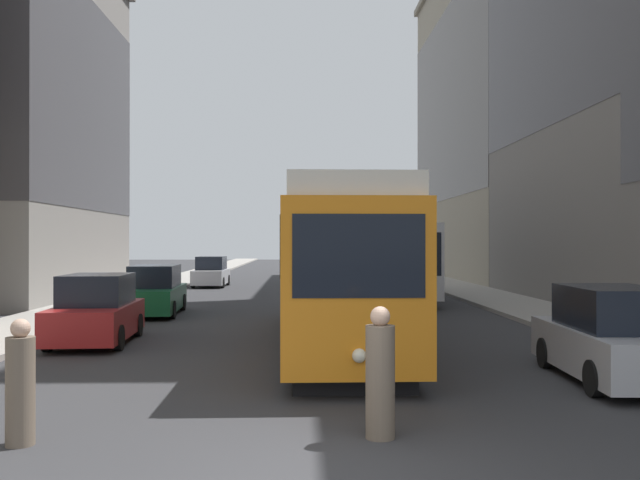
% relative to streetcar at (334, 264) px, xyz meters
% --- Properties ---
extents(ground_plane, '(200.00, 200.00, 0.00)m').
position_rel_streetcar_xyz_m(ground_plane, '(-0.59, -10.37, -2.10)').
color(ground_plane, '#303033').
extents(sidewalk_left, '(3.32, 120.00, 0.15)m').
position_rel_streetcar_xyz_m(sidewalk_left, '(-9.23, 29.63, -2.03)').
color(sidewalk_left, gray).
rests_on(sidewalk_left, ground).
extents(sidewalk_right, '(3.32, 120.00, 0.15)m').
position_rel_streetcar_xyz_m(sidewalk_right, '(8.06, 29.63, -2.03)').
color(sidewalk_right, gray).
rests_on(sidewalk_right, ground).
extents(streetcar, '(2.80, 13.79, 3.89)m').
position_rel_streetcar_xyz_m(streetcar, '(0.00, 0.00, 0.00)').
color(streetcar, black).
rests_on(streetcar, ground).
extents(transit_bus, '(3.07, 12.90, 3.45)m').
position_rel_streetcar_xyz_m(transit_bus, '(3.23, 15.06, -0.15)').
color(transit_bus, black).
rests_on(transit_bus, ground).
extents(parked_car_left_near, '(2.06, 4.32, 1.82)m').
position_rel_streetcar_xyz_m(parked_car_left_near, '(-6.27, 0.23, -1.26)').
color(parked_car_left_near, black).
rests_on(parked_car_left_near, ground).
extents(parked_car_left_mid, '(2.09, 5.06, 1.82)m').
position_rel_streetcar_xyz_m(parked_car_left_mid, '(-6.28, 7.53, -1.26)').
color(parked_car_left_mid, black).
rests_on(parked_car_left_mid, ground).
extents(parked_car_right_far, '(2.04, 4.52, 1.82)m').
position_rel_streetcar_xyz_m(parked_car_right_far, '(5.10, -5.12, -1.26)').
color(parked_car_right_far, black).
rests_on(parked_car_right_far, ground).
extents(parked_car_left_far, '(1.94, 4.34, 1.82)m').
position_rel_streetcar_xyz_m(parked_car_left_far, '(-6.27, 23.64, -1.26)').
color(parked_car_left_far, black).
rests_on(parked_car_left_far, ground).
extents(pedestrian_crossing_near, '(0.40, 0.40, 1.80)m').
position_rel_streetcar_xyz_m(pedestrian_crossing_near, '(0.21, -8.82, -1.26)').
color(pedestrian_crossing_near, '#6B5B4C').
rests_on(pedestrian_crossing_near, ground).
extents(pedestrian_crossing_far, '(0.37, 0.37, 1.66)m').
position_rel_streetcar_xyz_m(pedestrian_crossing_far, '(-4.56, -9.02, -1.33)').
color(pedestrian_crossing_far, '#6B5B4C').
rests_on(pedestrian_crossing_far, ground).
extents(building_right_far, '(14.76, 24.24, 23.69)m').
position_rel_streetcar_xyz_m(building_right_far, '(16.80, 32.32, 10.09)').
color(building_right_far, gray).
rests_on(building_right_far, ground).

